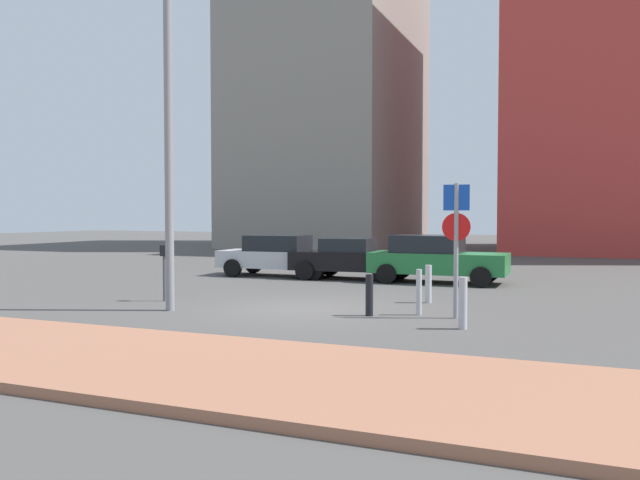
% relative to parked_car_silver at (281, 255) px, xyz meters
% --- Properties ---
extents(ground_plane, '(120.00, 120.00, 0.00)m').
position_rel_parked_car_silver_xyz_m(ground_plane, '(4.05, -7.07, -0.76)').
color(ground_plane, '#4C4947').
extents(sidewalk_brick, '(40.00, 3.74, 0.14)m').
position_rel_parked_car_silver_xyz_m(sidewalk_brick, '(4.05, -13.17, -0.69)').
color(sidewalk_brick, '#9E664C').
rests_on(sidewalk_brick, ground).
extents(parked_car_silver, '(4.63, 2.03, 1.49)m').
position_rel_parked_car_silver_xyz_m(parked_car_silver, '(0.00, 0.00, 0.00)').
color(parked_car_silver, '#B7BABF').
rests_on(parked_car_silver, ground).
extents(parked_car_black, '(4.09, 2.18, 1.42)m').
position_rel_parked_car_silver_xyz_m(parked_car_black, '(2.64, 0.00, -0.03)').
color(parked_car_black, black).
rests_on(parked_car_black, ground).
extents(parked_car_green, '(4.40, 1.99, 1.56)m').
position_rel_parked_car_silver_xyz_m(parked_car_green, '(5.65, -0.07, 0.04)').
color(parked_car_green, '#237238').
rests_on(parked_car_green, ground).
extents(parking_sign_post, '(0.60, 0.14, 2.89)m').
position_rel_parked_car_silver_xyz_m(parking_sign_post, '(7.60, -7.07, 1.06)').
color(parking_sign_post, gray).
rests_on(parking_sign_post, ground).
extents(parking_meter, '(0.18, 0.14, 1.44)m').
position_rel_parked_car_silver_xyz_m(parking_meter, '(0.17, -7.18, 0.17)').
color(parking_meter, '#4C4C51').
rests_on(parking_meter, ground).
extents(street_lamp, '(0.70, 0.36, 8.70)m').
position_rel_parked_car_silver_xyz_m(street_lamp, '(1.27, -8.48, 4.24)').
color(street_lamp, gray).
rests_on(street_lamp, ground).
extents(traffic_bollard_near, '(0.16, 0.16, 0.96)m').
position_rel_parked_car_silver_xyz_m(traffic_bollard_near, '(6.52, -4.92, -0.28)').
color(traffic_bollard_near, '#B7B7BC').
rests_on(traffic_bollard_near, ground).
extents(traffic_bollard_mid, '(0.12, 0.12, 1.02)m').
position_rel_parked_car_silver_xyz_m(traffic_bollard_mid, '(6.77, -6.94, -0.25)').
color(traffic_bollard_mid, '#B7B7BC').
rests_on(traffic_bollard_mid, ground).
extents(traffic_bollard_far, '(0.16, 0.16, 1.01)m').
position_rel_parked_car_silver_xyz_m(traffic_bollard_far, '(7.97, -8.33, -0.26)').
color(traffic_bollard_far, '#B7B7BC').
rests_on(traffic_bollard_far, ground).
extents(traffic_bollard_edge, '(0.17, 0.17, 0.91)m').
position_rel_parked_car_silver_xyz_m(traffic_bollard_edge, '(5.79, -7.46, -0.31)').
color(traffic_bollard_edge, black).
rests_on(traffic_bollard_edge, ground).
extents(building_under_construction, '(11.00, 14.99, 22.36)m').
position_rel_parked_car_silver_xyz_m(building_under_construction, '(-6.94, 22.68, 10.42)').
color(building_under_construction, gray).
rests_on(building_under_construction, ground).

